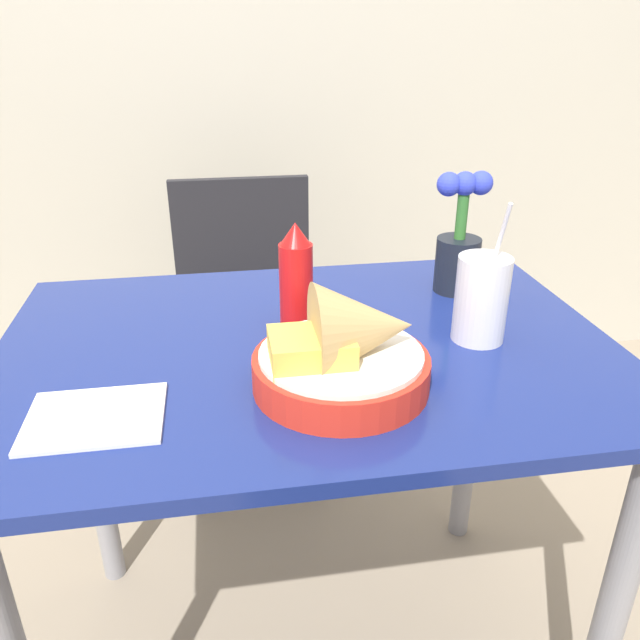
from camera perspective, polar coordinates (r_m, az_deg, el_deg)
name	(u,v)px	position (r m, az deg, el deg)	size (l,w,h in m)	color
wall_window	(246,2)	(2.18, -6.75, 26.94)	(7.00, 0.06, 2.60)	#B7B2A3
dining_table	(308,406)	(1.10, -1.07, -7.86)	(1.01, 0.71, 0.76)	navy
chair_far_window	(246,300)	(1.85, -6.77, 1.80)	(0.40, 0.40, 0.84)	black
food_basket	(348,352)	(0.88, 2.58, -2.93)	(0.25, 0.25, 0.16)	red
ketchup_bottle	(296,278)	(1.05, -2.21, 3.89)	(0.06, 0.06, 0.19)	red
drink_cup	(481,302)	(1.05, 14.50, 1.65)	(0.09, 0.09, 0.24)	silver
flower_vase	(459,244)	(1.23, 12.59, 6.81)	(0.11, 0.09, 0.23)	black
napkin	(95,417)	(0.89, -19.86, -8.36)	(0.18, 0.14, 0.01)	white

